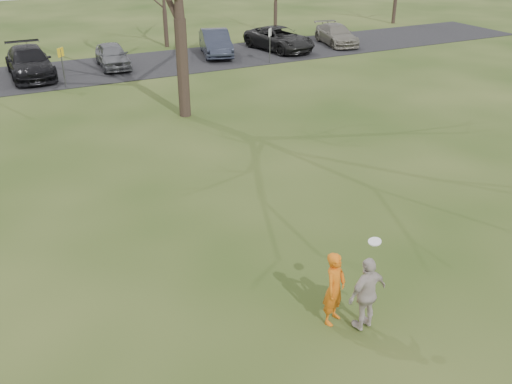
# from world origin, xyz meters

# --- Properties ---
(ground) EXTENTS (120.00, 120.00, 0.00)m
(ground) POSITION_xyz_m (0.00, 0.00, 0.00)
(ground) COLOR #1E380F
(ground) RESTS_ON ground
(parking_strip) EXTENTS (62.00, 6.50, 0.04)m
(parking_strip) POSITION_xyz_m (0.00, 25.00, 0.02)
(parking_strip) COLOR black
(parking_strip) RESTS_ON ground
(player_defender) EXTENTS (0.75, 0.67, 1.72)m
(player_defender) POSITION_xyz_m (-0.00, 0.27, 0.86)
(player_defender) COLOR orange
(player_defender) RESTS_ON ground
(car_3) EXTENTS (2.26, 5.48, 1.58)m
(car_3) POSITION_xyz_m (-3.30, 25.10, 0.83)
(car_3) COLOR black
(car_3) RESTS_ON parking_strip
(car_4) EXTENTS (1.91, 4.17, 1.39)m
(car_4) POSITION_xyz_m (1.28, 25.21, 0.73)
(car_4) COLOR slate
(car_4) RESTS_ON parking_strip
(car_5) EXTENTS (2.83, 5.00, 1.56)m
(car_5) POSITION_xyz_m (7.93, 25.47, 0.82)
(car_5) COLOR #272C3A
(car_5) RESTS_ON parking_strip
(car_6) EXTENTS (3.36, 5.68, 1.48)m
(car_6) POSITION_xyz_m (12.29, 24.96, 0.78)
(car_6) COLOR black
(car_6) RESTS_ON parking_strip
(car_7) EXTENTS (2.69, 4.85, 1.33)m
(car_7) POSITION_xyz_m (16.71, 24.80, 0.70)
(car_7) COLOR gray
(car_7) RESTS_ON parking_strip
(catching_play) EXTENTS (1.05, 0.57, 2.03)m
(catching_play) POSITION_xyz_m (0.46, -0.24, 0.92)
(catching_play) COLOR #BFB2AB
(catching_play) RESTS_ON ground
(sign_yellow) EXTENTS (0.35, 0.35, 2.08)m
(sign_yellow) POSITION_xyz_m (-2.00, 22.00, 1.45)
(sign_yellow) COLOR #47474C
(sign_yellow) RESTS_ON ground
(sign_white) EXTENTS (0.35, 0.35, 2.08)m
(sign_white) POSITION_xyz_m (10.00, 22.00, 1.45)
(sign_white) COLOR #47474C
(sign_white) RESTS_ON ground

